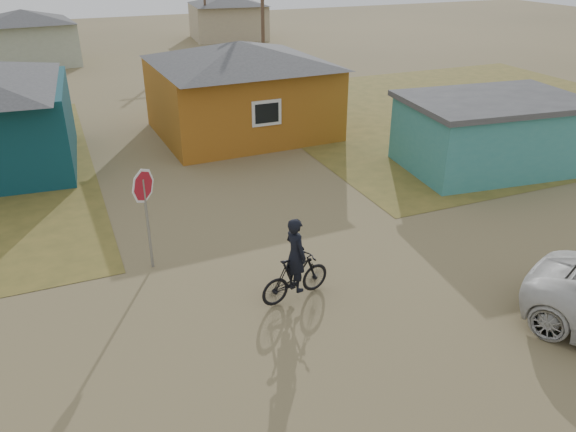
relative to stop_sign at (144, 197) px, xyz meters
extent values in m
plane|color=olive|center=(3.30, -4.06, -1.97)|extent=(120.00, 120.00, 0.00)
cube|color=olive|center=(17.30, 8.94, -1.96)|extent=(20.00, 18.00, 0.00)
cube|color=#9C5B18|center=(5.80, 9.94, -0.47)|extent=(7.21, 6.24, 3.00)
pyramid|color=#393A3C|center=(5.80, 9.94, 1.48)|extent=(7.72, 6.76, 0.90)
cube|color=silver|center=(5.80, 6.91, -0.32)|extent=(1.20, 0.06, 1.00)
cube|color=black|center=(5.80, 6.88, -0.32)|extent=(0.95, 0.04, 0.75)
cube|color=teal|center=(12.80, 2.44, -0.77)|extent=(6.39, 4.61, 2.40)
cube|color=#393A3C|center=(12.80, 2.44, 0.53)|extent=(6.71, 4.93, 0.20)
cube|color=#A8B198|center=(-2.70, 29.94, -0.57)|extent=(6.49, 5.60, 2.80)
pyramid|color=#393A3C|center=(-2.70, 29.94, 1.23)|extent=(7.04, 6.15, 0.80)
cube|color=tan|center=(13.30, 35.94, -0.57)|extent=(6.41, 5.50, 2.80)
cylinder|color=brown|center=(9.80, 17.94, 2.03)|extent=(0.20, 0.20, 8.00)
cylinder|color=gray|center=(0.00, 0.00, -0.76)|extent=(0.07, 0.07, 2.43)
imported|color=black|center=(2.84, -2.71, -1.42)|extent=(1.89, 0.86, 1.10)
imported|color=black|center=(2.84, -2.71, -0.81)|extent=(0.55, 0.73, 1.80)
camera|label=1|loc=(-1.60, -12.83, 5.57)|focal=35.00mm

